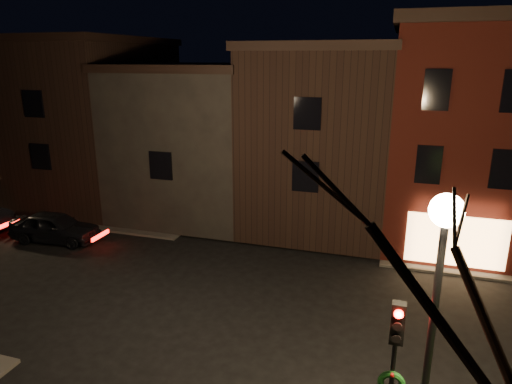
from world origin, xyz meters
TOP-DOWN VIEW (x-y plane):
  - ground at (0.00, 0.00)m, footprint 120.00×120.00m
  - sidewalk_far_left at (-20.00, 20.00)m, footprint 30.00×30.00m
  - corner_building at (8.00, 9.47)m, footprint 6.50×8.50m
  - row_building_a at (1.50, 10.50)m, footprint 7.30×10.30m
  - row_building_b at (-5.75, 10.50)m, footprint 7.80×10.30m
  - row_building_c at (-13.00, 10.50)m, footprint 7.30×10.30m
  - street_lamp_near at (6.20, -6.00)m, footprint 0.60×0.60m
  - traffic_signal at (5.60, -5.51)m, footprint 0.58×0.38m
  - parked_car_a at (-10.62, 3.22)m, footprint 4.55×2.18m

SIDE VIEW (x-z plane):
  - ground at x=0.00m, z-range 0.00..0.00m
  - sidewalk_far_left at x=-20.00m, z-range 0.00..0.12m
  - parked_car_a at x=-10.62m, z-range 0.00..1.50m
  - traffic_signal at x=5.60m, z-range 0.78..4.83m
  - row_building_b at x=-5.75m, z-range 0.13..8.53m
  - row_building_a at x=1.50m, z-range 0.13..9.53m
  - row_building_c at x=-13.00m, z-range 0.13..10.03m
  - street_lamp_near at x=6.20m, z-range 1.94..8.42m
  - corner_building at x=8.00m, z-range 0.15..10.65m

